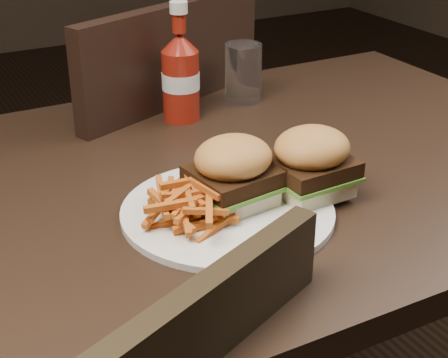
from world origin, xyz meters
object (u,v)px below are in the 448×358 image
plate (227,211)px  chair_far (111,213)px  dining_table (238,177)px  tumbler (243,73)px  ketchup_bottle (181,87)px

plate → chair_far: bearing=86.6°
chair_far → plate: size_ratio=1.64×
dining_table → tumbler: tumbler is taller
plate → tumbler: size_ratio=2.60×
plate → tumbler: bearing=57.6°
chair_far → tumbler: bearing=108.3°
dining_table → tumbler: size_ratio=10.74×
ketchup_bottle → chair_far: bearing=101.8°
dining_table → plate: bearing=-124.9°
chair_far → tumbler: 0.49m
chair_far → ketchup_bottle: size_ratio=3.60×
chair_far → ketchup_bottle: bearing=80.2°
dining_table → ketchup_bottle: 0.23m
plate → ketchup_bottle: ketchup_bottle is taller
dining_table → ketchup_bottle: (0.01, 0.22, 0.08)m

